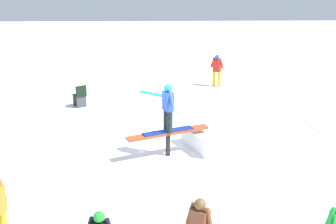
{
  "coord_description": "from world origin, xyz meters",
  "views": [
    {
      "loc": [
        0.29,
        12.74,
        5.62
      ],
      "look_at": [
        0.0,
        0.0,
        1.35
      ],
      "focal_mm": 50.0,
      "sensor_mm": 36.0,
      "label": 1
    }
  ],
  "objects_px": {
    "main_rider_on_rail": "(168,108)",
    "bystander_red": "(217,69)",
    "rail_feature": "(168,135)",
    "folding_chair": "(80,96)",
    "loose_snowboard_cyan": "(154,94)",
    "loose_snowboard_white": "(316,127)"
  },
  "relations": [
    {
      "from": "rail_feature",
      "to": "folding_chair",
      "type": "height_order",
      "value": "folding_chair"
    },
    {
      "from": "main_rider_on_rail",
      "to": "loose_snowboard_white",
      "type": "relative_size",
      "value": 1.2
    },
    {
      "from": "main_rider_on_rail",
      "to": "loose_snowboard_cyan",
      "type": "bearing_deg",
      "value": -109.79
    },
    {
      "from": "rail_feature",
      "to": "loose_snowboard_white",
      "type": "bearing_deg",
      "value": 179.77
    },
    {
      "from": "rail_feature",
      "to": "loose_snowboard_cyan",
      "type": "xyz_separation_m",
      "value": [
        0.44,
        -6.42,
        -0.63
      ]
    },
    {
      "from": "rail_feature",
      "to": "folding_chair",
      "type": "xyz_separation_m",
      "value": [
        3.32,
        -4.79,
        -0.23
      ]
    },
    {
      "from": "rail_feature",
      "to": "folding_chair",
      "type": "distance_m",
      "value": 5.83
    },
    {
      "from": "bystander_red",
      "to": "folding_chair",
      "type": "distance_m",
      "value": 6.39
    },
    {
      "from": "loose_snowboard_cyan",
      "to": "folding_chair",
      "type": "bearing_deg",
      "value": -113.96
    },
    {
      "from": "bystander_red",
      "to": "loose_snowboard_white",
      "type": "relative_size",
      "value": 1.13
    },
    {
      "from": "rail_feature",
      "to": "loose_snowboard_white",
      "type": "distance_m",
      "value": 5.69
    },
    {
      "from": "main_rider_on_rail",
      "to": "folding_chair",
      "type": "bearing_deg",
      "value": -78.95
    },
    {
      "from": "main_rider_on_rail",
      "to": "folding_chair",
      "type": "height_order",
      "value": "main_rider_on_rail"
    },
    {
      "from": "loose_snowboard_cyan",
      "to": "folding_chair",
      "type": "relative_size",
      "value": 1.67
    },
    {
      "from": "rail_feature",
      "to": "bystander_red",
      "type": "relative_size",
      "value": 1.69
    },
    {
      "from": "bystander_red",
      "to": "loose_snowboard_cyan",
      "type": "relative_size",
      "value": 0.98
    },
    {
      "from": "folding_chair",
      "to": "main_rider_on_rail",
      "type": "bearing_deg",
      "value": 92.42
    },
    {
      "from": "main_rider_on_rail",
      "to": "loose_snowboard_white",
      "type": "bearing_deg",
      "value": -179.94
    },
    {
      "from": "rail_feature",
      "to": "main_rider_on_rail",
      "type": "distance_m",
      "value": 0.82
    },
    {
      "from": "rail_feature",
      "to": "folding_chair",
      "type": "bearing_deg",
      "value": -79.23
    },
    {
      "from": "main_rider_on_rail",
      "to": "bystander_red",
      "type": "relative_size",
      "value": 1.06
    },
    {
      "from": "bystander_red",
      "to": "rail_feature",
      "type": "bearing_deg",
      "value": -78.05
    }
  ]
}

